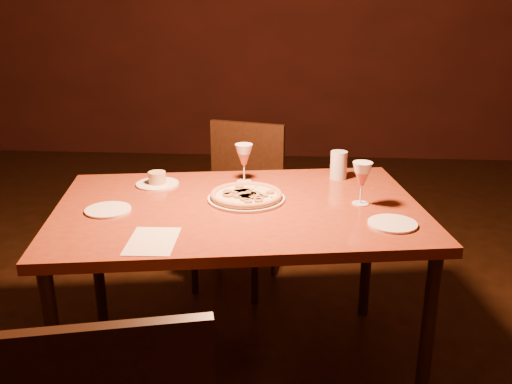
{
  "coord_description": "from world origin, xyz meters",
  "views": [
    {
      "loc": [
        0.19,
        -2.27,
        1.62
      ],
      "look_at": [
        0.03,
        -0.05,
        0.84
      ],
      "focal_mm": 40.0,
      "sensor_mm": 36.0,
      "label": 1
    }
  ],
  "objects": [
    {
      "name": "floor",
      "position": [
        0.0,
        0.0,
        0.0
      ],
      "size": [
        7.0,
        7.0,
        0.0
      ],
      "primitive_type": "plane",
      "color": "#311D10",
      "rests_on": "ground"
    },
    {
      "name": "side_plate_left",
      "position": [
        -0.55,
        -0.2,
        0.8
      ],
      "size": [
        0.18,
        0.18,
        0.01
      ],
      "primitive_type": "cylinder",
      "color": "white",
      "rests_on": "dining_table"
    },
    {
      "name": "wine_glass_far",
      "position": [
        -0.04,
        0.21,
        0.88
      ],
      "size": [
        0.08,
        0.08,
        0.18
      ],
      "primitive_type": null,
      "color": "#C15A50",
      "rests_on": "dining_table"
    },
    {
      "name": "wine_glass_right",
      "position": [
        0.46,
        -0.05,
        0.88
      ],
      "size": [
        0.08,
        0.08,
        0.18
      ],
      "primitive_type": null,
      "color": "#C15A50",
      "rests_on": "dining_table"
    },
    {
      "name": "menu_card",
      "position": [
        -0.3,
        -0.48,
        0.8
      ],
      "size": [
        0.17,
        0.25,
        0.0
      ],
      "primitive_type": "cube",
      "rotation": [
        0.0,
        0.0,
        0.04
      ],
      "color": "beige",
      "rests_on": "dining_table"
    },
    {
      "name": "pizza_plate",
      "position": [
        -0.01,
        -0.03,
        0.81
      ],
      "size": [
        0.32,
        0.32,
        0.04
      ],
      "color": "white",
      "rests_on": "dining_table"
    },
    {
      "name": "water_tumbler",
      "position": [
        0.39,
        0.29,
        0.86
      ],
      "size": [
        0.08,
        0.08,
        0.13
      ],
      "primitive_type": "cylinder",
      "color": "silver",
      "rests_on": "dining_table"
    },
    {
      "name": "back_wall",
      "position": [
        0.0,
        3.5,
        1.5
      ],
      "size": [
        6.0,
        0.04,
        3.0
      ],
      "primitive_type": "cube",
      "color": "#3D1713",
      "rests_on": "floor"
    },
    {
      "name": "side_plate_near",
      "position": [
        0.56,
        -0.27,
        0.8
      ],
      "size": [
        0.18,
        0.18,
        0.01
      ],
      "primitive_type": "cylinder",
      "color": "white",
      "rests_on": "dining_table"
    },
    {
      "name": "chair_far",
      "position": [
        -0.13,
        0.77,
        0.52
      ],
      "size": [
        0.54,
        0.54,
        0.92
      ],
      "rotation": [
        0.0,
        0.0,
        -0.26
      ],
      "color": "black",
      "rests_on": "floor"
    },
    {
      "name": "dining_table",
      "position": [
        -0.04,
        -0.1,
        0.72
      ],
      "size": [
        1.62,
        1.18,
        0.79
      ],
      "rotation": [
        0.0,
        0.0,
        0.16
      ],
      "color": "brown",
      "rests_on": "floor"
    },
    {
      "name": "ramekin_saucer",
      "position": [
        -0.43,
        0.13,
        0.81
      ],
      "size": [
        0.19,
        0.19,
        0.06
      ],
      "color": "white",
      "rests_on": "dining_table"
    }
  ]
}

